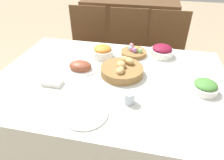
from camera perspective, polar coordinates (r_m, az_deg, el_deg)
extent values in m
plane|color=tan|center=(1.95, -0.29, -17.94)|extent=(12.00, 12.00, 0.00)
cube|color=silver|center=(1.67, -0.33, -10.05)|extent=(1.66, 1.15, 0.75)
cylinder|color=brown|center=(2.27, -1.52, -1.22)|extent=(0.03, 0.03, 0.45)
cylinder|color=brown|center=(2.24, 8.30, -2.09)|extent=(0.03, 0.03, 0.45)
cylinder|color=brown|center=(2.59, -0.02, 3.73)|extent=(0.03, 0.03, 0.45)
cylinder|color=brown|center=(2.56, 8.60, 3.01)|extent=(0.03, 0.03, 0.45)
cube|color=brown|center=(2.28, 4.07, 6.01)|extent=(0.44, 0.44, 0.02)
cube|color=brown|center=(2.36, 4.81, 13.90)|extent=(0.42, 0.04, 0.50)
cylinder|color=brown|center=(2.41, -12.86, 0.23)|extent=(0.03, 0.03, 0.45)
cylinder|color=brown|center=(2.30, -3.81, -0.62)|extent=(0.03, 0.03, 0.45)
cylinder|color=brown|center=(2.72, -10.10, 4.77)|extent=(0.03, 0.03, 0.45)
cylinder|color=brown|center=(2.62, -2.00, 4.18)|extent=(0.03, 0.03, 0.45)
cube|color=brown|center=(2.39, -7.61, 7.12)|extent=(0.44, 0.44, 0.02)
cube|color=brown|center=(2.46, -6.80, 14.67)|extent=(0.42, 0.04, 0.50)
cylinder|color=brown|center=(2.23, 9.08, -2.38)|extent=(0.03, 0.03, 0.45)
cylinder|color=brown|center=(2.26, 18.92, -3.46)|extent=(0.03, 0.03, 0.45)
cylinder|color=brown|center=(2.55, 9.69, 2.74)|extent=(0.03, 0.03, 0.45)
cylinder|color=brown|center=(2.58, 18.28, 1.74)|extent=(0.03, 0.03, 0.45)
cube|color=brown|center=(2.27, 14.84, 4.75)|extent=(0.42, 0.42, 0.02)
cube|color=brown|center=(2.35, 15.71, 12.67)|extent=(0.42, 0.02, 0.50)
cube|color=brown|center=(3.15, 4.71, 13.78)|extent=(1.38, 0.44, 0.88)
cylinder|color=olive|center=(1.46, 2.84, 2.69)|extent=(0.31, 0.31, 0.06)
ellipsoid|color=tan|center=(1.38, 2.38, 2.67)|extent=(0.06, 0.08, 0.05)
ellipsoid|color=tan|center=(1.51, 3.63, 5.75)|extent=(0.09, 0.09, 0.06)
ellipsoid|color=tan|center=(1.48, 4.95, 5.42)|extent=(0.10, 0.10, 0.05)
ellipsoid|color=tan|center=(1.43, 2.65, 4.38)|extent=(0.09, 0.09, 0.05)
cylinder|color=olive|center=(1.75, 6.22, 7.75)|extent=(0.22, 0.22, 0.03)
ellipsoid|color=#B27AD1|center=(1.71, 6.49, 8.41)|extent=(0.04, 0.04, 0.05)
ellipsoid|color=pink|center=(1.73, 5.44, 8.78)|extent=(0.03, 0.03, 0.04)
ellipsoid|color=#7FCC7A|center=(1.71, 8.08, 8.21)|extent=(0.03, 0.03, 0.04)
ellipsoid|color=#F4D151|center=(1.73, 7.01, 8.69)|extent=(0.04, 0.04, 0.05)
ellipsoid|color=pink|center=(1.78, 5.60, 9.67)|extent=(0.04, 0.04, 0.05)
ellipsoid|color=#60B2E0|center=(1.74, 5.32, 8.95)|extent=(0.04, 0.04, 0.05)
ellipsoid|color=white|center=(1.54, -8.97, 3.15)|extent=(0.27, 0.19, 0.01)
ellipsoid|color=brown|center=(1.53, -9.05, 3.97)|extent=(0.17, 0.13, 0.07)
cylinder|color=white|center=(1.76, 13.96, 7.59)|extent=(0.19, 0.19, 0.06)
ellipsoid|color=maroon|center=(1.75, 14.14, 8.75)|extent=(0.16, 0.16, 0.06)
cylinder|color=white|center=(1.42, 24.90, -2.22)|extent=(0.17, 0.17, 0.05)
ellipsoid|color=#478438|center=(1.40, 25.21, -1.15)|extent=(0.14, 0.14, 0.05)
cylinder|color=white|center=(1.70, -2.68, 7.67)|extent=(0.17, 0.17, 0.07)
ellipsoid|color=orange|center=(1.68, -2.72, 8.94)|extent=(0.15, 0.15, 0.05)
cylinder|color=white|center=(1.15, -7.67, -9.42)|extent=(0.26, 0.26, 0.01)
cube|color=silver|center=(1.20, -14.81, -8.20)|extent=(0.02, 0.20, 0.00)
cube|color=silver|center=(1.12, 0.10, -10.76)|extent=(0.02, 0.20, 0.00)
cube|color=silver|center=(1.11, 1.64, -10.98)|extent=(0.02, 0.20, 0.00)
cylinder|color=silver|center=(1.20, 4.94, -5.00)|extent=(0.07, 0.07, 0.07)
cube|color=white|center=(1.42, -16.63, -0.62)|extent=(0.13, 0.08, 0.03)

